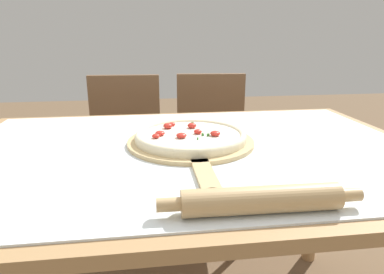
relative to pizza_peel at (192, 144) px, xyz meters
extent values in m
cube|color=#A87F51|center=(-0.01, -0.02, -0.03)|extent=(1.42, 0.97, 0.03)
cylinder|color=#A87F51|center=(-0.66, 0.42, -0.40)|extent=(0.06, 0.06, 0.73)
cylinder|color=#A87F51|center=(0.65, 0.42, -0.40)|extent=(0.06, 0.06, 0.73)
cube|color=silver|center=(-0.01, -0.02, -0.01)|extent=(1.34, 0.89, 0.00)
cylinder|color=tan|center=(0.00, 0.02, 0.00)|extent=(0.39, 0.39, 0.01)
cube|color=tan|center=(0.00, -0.25, 0.00)|extent=(0.04, 0.20, 0.01)
cylinder|color=tan|center=(0.00, -0.35, 0.00)|extent=(0.05, 0.05, 0.01)
cylinder|color=beige|center=(0.00, 0.02, 0.01)|extent=(0.34, 0.34, 0.02)
torus|color=beige|center=(0.00, 0.02, 0.02)|extent=(0.34, 0.34, 0.02)
cylinder|color=white|center=(0.00, 0.02, 0.02)|extent=(0.30, 0.30, 0.00)
ellipsoid|color=red|center=(-0.11, -0.01, 0.03)|extent=(0.02, 0.02, 0.01)
ellipsoid|color=red|center=(0.02, 0.02, 0.03)|extent=(0.02, 0.02, 0.01)
ellipsoid|color=red|center=(-0.06, 0.09, 0.03)|extent=(0.03, 0.03, 0.02)
ellipsoid|color=red|center=(0.01, 0.09, 0.03)|extent=(0.03, 0.03, 0.02)
ellipsoid|color=red|center=(-0.09, 0.02, 0.03)|extent=(0.03, 0.03, 0.01)
ellipsoid|color=red|center=(-0.03, -0.01, 0.03)|extent=(0.03, 0.03, 0.01)
ellipsoid|color=red|center=(-0.05, 0.12, 0.03)|extent=(0.02, 0.02, 0.01)
ellipsoid|color=red|center=(0.07, -0.01, 0.03)|extent=(0.03, 0.03, 0.02)
cube|color=#387533|center=(0.05, -0.01, 0.03)|extent=(0.01, 0.01, 0.01)
cube|color=#387533|center=(0.02, 0.04, 0.03)|extent=(0.01, 0.00, 0.01)
cube|color=#387533|center=(0.03, 0.00, 0.03)|extent=(0.01, 0.01, 0.01)
cube|color=#387533|center=(0.01, -0.04, 0.03)|extent=(0.01, 0.01, 0.01)
cube|color=#387533|center=(0.02, 0.13, 0.03)|extent=(0.01, 0.01, 0.01)
cylinder|color=tan|center=(0.08, -0.42, 0.02)|extent=(0.30, 0.06, 0.05)
cylinder|color=tan|center=(-0.10, -0.41, 0.02)|extent=(0.05, 0.03, 0.03)
cylinder|color=tan|center=(0.25, -0.42, 0.02)|extent=(0.05, 0.03, 0.03)
cube|color=brown|center=(-0.26, 0.72, -0.34)|extent=(0.42, 0.42, 0.02)
cube|color=brown|center=(-0.25, 0.90, -0.11)|extent=(0.38, 0.05, 0.44)
cylinder|color=brown|center=(-0.42, 0.57, -0.56)|extent=(0.04, 0.04, 0.41)
cylinder|color=brown|center=(-0.10, 0.55, -0.56)|extent=(0.04, 0.04, 0.41)
cylinder|color=brown|center=(-0.41, 0.89, -0.56)|extent=(0.04, 0.04, 0.41)
cylinder|color=brown|center=(-0.09, 0.87, -0.56)|extent=(0.04, 0.04, 0.41)
cube|color=brown|center=(0.21, 0.72, -0.34)|extent=(0.43, 0.43, 0.02)
cube|color=brown|center=(0.23, 0.90, -0.11)|extent=(0.38, 0.07, 0.44)
cylinder|color=brown|center=(0.04, 0.58, -0.56)|extent=(0.04, 0.04, 0.41)
cylinder|color=brown|center=(0.36, 0.55, -0.56)|extent=(0.04, 0.04, 0.41)
cylinder|color=brown|center=(0.07, 0.89, -0.56)|extent=(0.04, 0.04, 0.41)
cylinder|color=brown|center=(0.39, 0.87, -0.56)|extent=(0.04, 0.04, 0.41)
camera|label=1|loc=(-0.13, -0.97, 0.32)|focal=32.00mm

